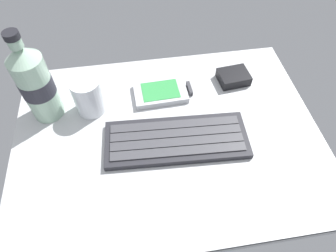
% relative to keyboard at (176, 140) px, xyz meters
% --- Properties ---
extents(ground_plane, '(0.64, 0.48, 0.03)m').
position_rel_keyboard_xyz_m(ground_plane, '(-0.01, 0.02, -0.02)').
color(ground_plane, '#B7BABC').
extents(keyboard, '(0.30, 0.13, 0.02)m').
position_rel_keyboard_xyz_m(keyboard, '(0.00, 0.00, 0.00)').
color(keyboard, '#232328').
rests_on(keyboard, ground_plane).
extents(handheld_device, '(0.13, 0.08, 0.02)m').
position_rel_keyboard_xyz_m(handheld_device, '(-0.01, 0.14, -0.00)').
color(handheld_device, '#B7BABF').
rests_on(handheld_device, ground_plane).
extents(juice_cup, '(0.06, 0.06, 0.09)m').
position_rel_keyboard_xyz_m(juice_cup, '(-0.17, 0.12, 0.03)').
color(juice_cup, silver).
rests_on(juice_cup, ground_plane).
extents(water_bottle, '(0.07, 0.07, 0.21)m').
position_rel_keyboard_xyz_m(water_bottle, '(-0.26, 0.12, 0.08)').
color(water_bottle, '#9EC1A8').
rests_on(water_bottle, ground_plane).
extents(charger_block, '(0.08, 0.06, 0.02)m').
position_rel_keyboard_xyz_m(charger_block, '(0.16, 0.15, 0.00)').
color(charger_block, black).
rests_on(charger_block, ground_plane).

